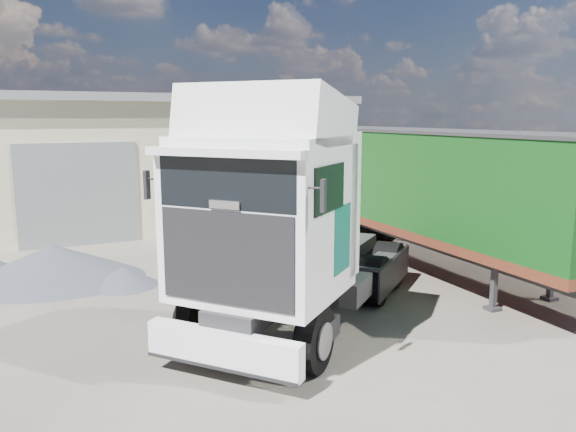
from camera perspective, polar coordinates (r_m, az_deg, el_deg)
name	(u,v)px	position (r m, az deg, el deg)	size (l,w,h in m)	color
ground	(231,334)	(12.02, -5.79, -11.85)	(120.00, 120.00, 0.00)	#2A2722
brick_boundary_wall	(460,201)	(22.67, 17.03, 1.46)	(0.35, 26.00, 2.50)	maroon
tractor_unit	(284,234)	(11.36, -0.40, -1.86)	(7.49, 6.95, 5.06)	black
box_trailer	(422,184)	(17.19, 13.50, 3.20)	(2.89, 12.39, 4.10)	#2D2D30
gravel_heap	(51,264)	(16.83, -22.97, -4.50)	(5.78, 5.61, 1.02)	black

